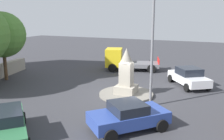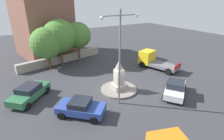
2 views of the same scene
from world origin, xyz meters
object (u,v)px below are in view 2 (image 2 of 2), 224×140
object	(u,v)px
tree_near_wall	(46,43)
tree_far_corner	(59,36)
car_green_parked_right	(30,92)
truck_yellow_parked_left	(153,60)
car_white_approaching	(175,88)
car_blue_far_side	(81,107)
tree_mid_cluster	(78,35)
streetlamp	(120,51)
corner_building	(42,20)
monument	(119,77)

from	to	relation	value
tree_near_wall	tree_far_corner	bearing A→B (deg)	12.49
car_green_parked_right	truck_yellow_parked_left	bearing A→B (deg)	1.41
car_green_parked_right	tree_near_wall	bearing A→B (deg)	65.11
car_white_approaching	car_green_parked_right	distance (m)	14.20
car_blue_far_side	truck_yellow_parked_left	size ratio (longest dim) A/B	0.71
tree_far_corner	tree_mid_cluster	bearing A→B (deg)	12.49
tree_far_corner	car_green_parked_right	bearing A→B (deg)	-124.24
car_blue_far_side	tree_far_corner	world-z (taller)	tree_far_corner
streetlamp	car_white_approaching	bearing A→B (deg)	-15.89
tree_mid_cluster	car_blue_far_side	bearing A→B (deg)	-110.22
streetlamp	tree_mid_cluster	xyz separation A→B (m)	(1.23, 13.38, -1.06)
streetlamp	tree_far_corner	bearing A→B (deg)	97.44
car_white_approaching	corner_building	distance (m)	23.17
tree_mid_cluster	streetlamp	bearing A→B (deg)	-95.25
car_blue_far_side	monument	bearing A→B (deg)	21.69
truck_yellow_parked_left	corner_building	bearing A→B (deg)	129.27
monument	car_green_parked_right	distance (m)	8.82
corner_building	tree_mid_cluster	distance (m)	7.41
monument	tree_mid_cluster	world-z (taller)	tree_mid_cluster
tree_far_corner	truck_yellow_parked_left	bearing A→B (deg)	-34.59
truck_yellow_parked_left	tree_mid_cluster	world-z (taller)	tree_mid_cluster
car_green_parked_right	tree_mid_cluster	distance (m)	12.21
streetlamp	corner_building	xyz separation A→B (m)	(-2.51, 19.52, 0.71)
car_white_approaching	tree_far_corner	xyz separation A→B (m)	(-7.29, 14.34, 3.47)
tree_mid_cluster	tree_far_corner	distance (m)	2.98
truck_yellow_parked_left	tree_far_corner	xyz separation A→B (m)	(-10.76, 7.42, 3.21)
car_white_approaching	truck_yellow_parked_left	size ratio (longest dim) A/B	0.75
car_white_approaching	tree_mid_cluster	xyz separation A→B (m)	(-4.40, 14.98, 3.18)
monument	tree_mid_cluster	distance (m)	11.51
car_white_approaching	car_green_parked_right	xyz separation A→B (m)	(-12.61, 6.52, -0.00)
corner_building	tree_mid_cluster	world-z (taller)	corner_building
streetlamp	tree_far_corner	size ratio (longest dim) A/B	1.28
monument	car_green_parked_right	size ratio (longest dim) A/B	0.73
monument	tree_near_wall	size ratio (longest dim) A/B	0.56
car_white_approaching	truck_yellow_parked_left	bearing A→B (deg)	63.37
truck_yellow_parked_left	tree_far_corner	distance (m)	13.46
car_white_approaching	corner_building	world-z (taller)	corner_building
car_white_approaching	monument	bearing A→B (deg)	138.99
truck_yellow_parked_left	corner_building	xyz separation A→B (m)	(-11.61, 14.20, 4.69)
car_blue_far_side	car_green_parked_right	world-z (taller)	car_green_parked_right
car_green_parked_right	streetlamp	bearing A→B (deg)	-35.17
streetlamp	tree_near_wall	size ratio (longest dim) A/B	1.47
streetlamp	car_green_parked_right	distance (m)	9.54
tree_near_wall	car_blue_far_side	bearing A→B (deg)	-90.44
car_green_parked_right	tree_far_corner	xyz separation A→B (m)	(5.32, 7.82, 3.47)
car_blue_far_side	car_green_parked_right	size ratio (longest dim) A/B	0.94
tree_near_wall	tree_far_corner	xyz separation A→B (m)	(1.89, 0.42, 0.67)
corner_building	tree_mid_cluster	size ratio (longest dim) A/B	1.94
monument	car_blue_far_side	distance (m)	5.43
car_blue_far_side	car_white_approaching	bearing A→B (deg)	-10.65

